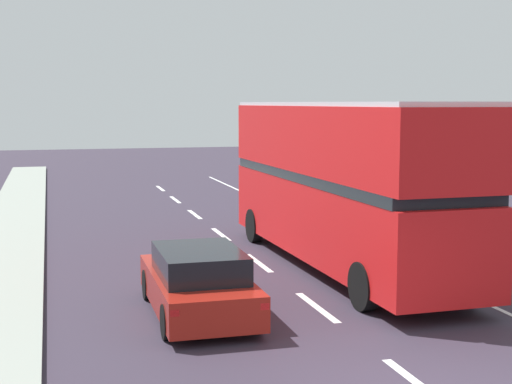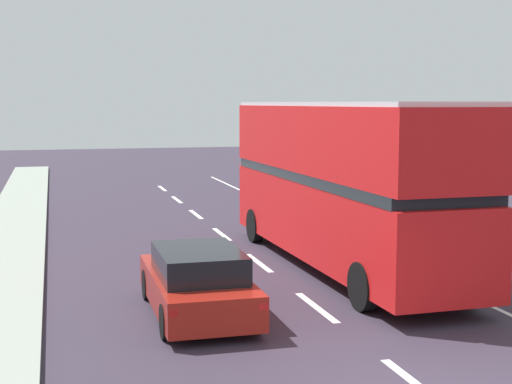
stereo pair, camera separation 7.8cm
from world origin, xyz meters
The scene contains 4 objects.
lane_paint_markings centered at (2.11, 8.23, 0.00)m, with size 3.66×46.00×0.01m.
bridge_side_railing centered at (5.95, 9.00, 0.87)m, with size 0.10×42.00×1.07m.
double_decker_bus_red centered at (1.87, 8.22, 2.25)m, with size 2.66×10.84×4.20m.
hatchback_car_near centered at (-2.46, 4.97, 0.65)m, with size 1.84×4.23×1.35m.
Camera 1 is at (-5.21, -9.14, 4.18)m, focal length 52.20 mm.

